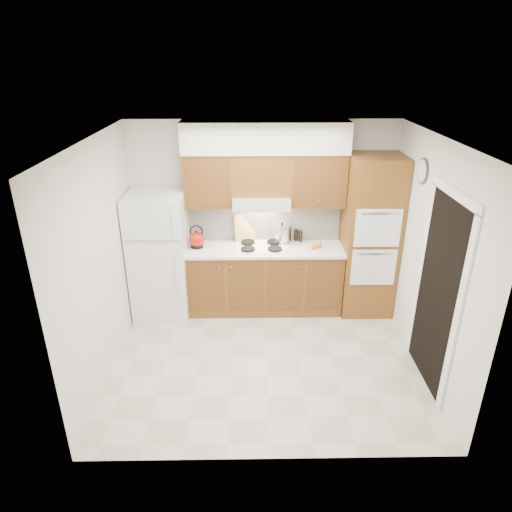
{
  "coord_description": "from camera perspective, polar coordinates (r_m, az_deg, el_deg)",
  "views": [
    {
      "loc": [
        -0.19,
        -4.52,
        3.39
      ],
      "look_at": [
        -0.11,
        0.45,
        1.15
      ],
      "focal_mm": 32.0,
      "sensor_mm": 36.0,
      "label": 1
    }
  ],
  "objects": [
    {
      "name": "wall_clock",
      "position": [
        5.58,
        20.11,
        9.96
      ],
      "size": [
        0.02,
        0.3,
        0.3
      ],
      "primitive_type": "cylinder",
      "rotation": [
        0.0,
        1.57,
        0.0
      ],
      "color": "#3F3833",
      "rests_on": "wall_right"
    },
    {
      "name": "doorway",
      "position": [
        5.18,
        21.7,
        -4.51
      ],
      "size": [
        0.02,
        0.9,
        2.1
      ],
      "primitive_type": "cube",
      "color": "black",
      "rests_on": "floor"
    },
    {
      "name": "condiment_a",
      "position": [
        6.45,
        4.16,
        2.69
      ],
      "size": [
        0.06,
        0.06,
        0.18
      ],
      "primitive_type": "cylinder",
      "rotation": [
        0.0,
        0.0,
        0.33
      ],
      "color": "black",
      "rests_on": "countertop"
    },
    {
      "name": "upper_cab_right",
      "position": [
        6.12,
        7.69,
        9.46
      ],
      "size": [
        0.73,
        0.33,
        0.7
      ],
      "primitive_type": "cube",
      "color": "brown",
      "rests_on": "wall_back"
    },
    {
      "name": "upper_cab_over_hood",
      "position": [
        6.04,
        0.66,
        10.2
      ],
      "size": [
        0.75,
        0.33,
        0.55
      ],
      "primitive_type": "cube",
      "color": "brown",
      "rests_on": "range_hood"
    },
    {
      "name": "wall_back",
      "position": [
        6.38,
        0.82,
        5.11
      ],
      "size": [
        3.6,
        0.02,
        2.6
      ],
      "primitive_type": "cube",
      "color": "silver",
      "rests_on": "floor"
    },
    {
      "name": "backsplash",
      "position": [
        6.39,
        1.04,
        4.39
      ],
      "size": [
        2.11,
        0.03,
        0.56
      ],
      "primitive_type": "cube",
      "color": "white",
      "rests_on": "countertop"
    },
    {
      "name": "wall_left",
      "position": [
        5.24,
        -18.77,
        -0.64
      ],
      "size": [
        0.02,
        3.0,
        2.6
      ],
      "primitive_type": "cube",
      "color": "silver",
      "rests_on": "floor"
    },
    {
      "name": "kettle",
      "position": [
        6.24,
        -7.42,
        2.06
      ],
      "size": [
        0.23,
        0.23,
        0.21
      ],
      "primitive_type": "sphere",
      "rotation": [
        0.0,
        0.0,
        0.08
      ],
      "color": "maroon",
      "rests_on": "countertop"
    },
    {
      "name": "wall_right",
      "position": [
        5.36,
        20.91,
        -0.37
      ],
      "size": [
        0.02,
        3.0,
        2.6
      ],
      "primitive_type": "cube",
      "color": "silver",
      "rests_on": "floor"
    },
    {
      "name": "ceiling",
      "position": [
        4.6,
        1.48,
        14.34
      ],
      "size": [
        3.6,
        3.6,
        0.0
      ],
      "primitive_type": "plane",
      "color": "white",
      "rests_on": "wall_back"
    },
    {
      "name": "cutting_board",
      "position": [
        6.38,
        -1.43,
        3.59
      ],
      "size": [
        0.3,
        0.17,
        0.38
      ],
      "primitive_type": "cube",
      "rotation": [
        -0.21,
        0.0,
        0.27
      ],
      "color": "tan",
      "rests_on": "countertop"
    },
    {
      "name": "condiment_c",
      "position": [
        6.46,
        5.03,
        2.62
      ],
      "size": [
        0.06,
        0.06,
        0.16
      ],
      "primitive_type": "cylinder",
      "rotation": [
        0.0,
        0.0,
        0.03
      ],
      "color": "black",
      "rests_on": "countertop"
    },
    {
      "name": "fridge",
      "position": [
        6.32,
        -11.95,
        0.09
      ],
      "size": [
        0.75,
        0.72,
        1.72
      ],
      "primitive_type": "cube",
      "color": "white",
      "rests_on": "floor"
    },
    {
      "name": "countertop",
      "position": [
        6.23,
        1.11,
        0.87
      ],
      "size": [
        2.13,
        0.62,
        0.04
      ],
      "primitive_type": "cube",
      "color": "white",
      "rests_on": "base_cabinets"
    },
    {
      "name": "soffit",
      "position": [
        5.93,
        1.18,
        14.63
      ],
      "size": [
        2.13,
        0.36,
        0.4
      ],
      "primitive_type": "cube",
      "color": "silver",
      "rests_on": "wall_back"
    },
    {
      "name": "floor",
      "position": [
        5.65,
        1.19,
        -12.59
      ],
      "size": [
        3.6,
        3.6,
        0.0
      ],
      "primitive_type": "plane",
      "color": "beige",
      "rests_on": "ground"
    },
    {
      "name": "orange_near",
      "position": [
        6.27,
        7.83,
        1.4
      ],
      "size": [
        0.1,
        0.1,
        0.08
      ],
      "primitive_type": "sphere",
      "rotation": [
        0.0,
        0.0,
        0.23
      ],
      "color": "orange",
      "rests_on": "countertop"
    },
    {
      "name": "base_cabinets",
      "position": [
        6.44,
        1.07,
        -2.94
      ],
      "size": [
        2.11,
        0.6,
        0.9
      ],
      "primitive_type": "cube",
      "color": "brown",
      "rests_on": "floor"
    },
    {
      "name": "oven_cabinet",
      "position": [
        6.35,
        14.0,
        2.36
      ],
      "size": [
        0.7,
        0.65,
        2.2
      ],
      "primitive_type": "cube",
      "color": "brown",
      "rests_on": "floor"
    },
    {
      "name": "cooktop",
      "position": [
        6.23,
        0.65,
        1.16
      ],
      "size": [
        0.74,
        0.5,
        0.01
      ],
      "primitive_type": "cube",
      "color": "white",
      "rests_on": "countertop"
    },
    {
      "name": "orange_far",
      "position": [
        6.21,
        7.12,
        1.19
      ],
      "size": [
        0.08,
        0.08,
        0.07
      ],
      "primitive_type": "sphere",
      "rotation": [
        0.0,
        0.0,
        -0.11
      ],
      "color": "orange",
      "rests_on": "countertop"
    },
    {
      "name": "stock_pot",
      "position": [
        6.35,
        3.25,
        2.92
      ],
      "size": [
        0.24,
        0.24,
        0.23
      ],
      "primitive_type": "cylinder",
      "rotation": [
        0.0,
        0.0,
        0.1
      ],
      "color": "silver",
      "rests_on": "cooktop"
    },
    {
      "name": "condiment_b",
      "position": [
        6.43,
        5.59,
        2.49
      ],
      "size": [
        0.06,
        0.06,
        0.16
      ],
      "primitive_type": "cylinder",
      "rotation": [
        0.0,
        0.0,
        0.19
      ],
      "color": "black",
      "rests_on": "countertop"
    },
    {
      "name": "upper_cab_left",
      "position": [
        6.08,
        -5.95,
        9.44
      ],
      "size": [
        0.63,
        0.33,
        0.7
      ],
      "primitive_type": "cube",
      "color": "brown",
      "rests_on": "wall_back"
    },
    {
      "name": "range_hood",
      "position": [
        6.08,
        0.66,
        6.86
      ],
      "size": [
        0.75,
        0.45,
        0.15
      ],
      "primitive_type": "cube",
      "color": "silver",
      "rests_on": "wall_back"
    }
  ]
}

